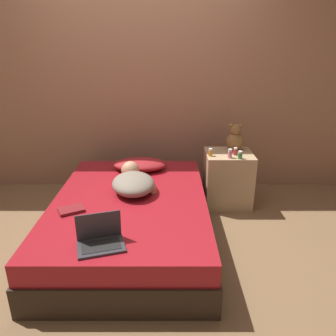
% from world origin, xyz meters
% --- Properties ---
extents(ground_plane, '(12.00, 12.00, 0.00)m').
position_xyz_m(ground_plane, '(0.00, 0.00, 0.00)').
color(ground_plane, brown).
extents(wall_back, '(8.00, 0.06, 2.60)m').
position_xyz_m(wall_back, '(0.00, 1.21, 1.30)').
color(wall_back, '#996B51').
rests_on(wall_back, ground_plane).
extents(bed, '(1.30, 1.86, 0.40)m').
position_xyz_m(bed, '(0.00, 0.00, 0.20)').
color(bed, '#2D2319').
rests_on(bed, ground_plane).
extents(nightstand, '(0.48, 0.44, 0.57)m').
position_xyz_m(nightstand, '(0.95, 0.69, 0.28)').
color(nightstand, tan).
rests_on(nightstand, ground_plane).
extents(pillow, '(0.54, 0.35, 0.11)m').
position_xyz_m(pillow, '(0.03, 0.66, 0.45)').
color(pillow, maroon).
rests_on(pillow, bed).
extents(person_lying, '(0.45, 0.65, 0.17)m').
position_xyz_m(person_lying, '(0.01, 0.16, 0.48)').
color(person_lying, gray).
rests_on(person_lying, bed).
extents(laptop, '(0.34, 0.27, 0.21)m').
position_xyz_m(laptop, '(-0.12, -0.69, 0.45)').
color(laptop, '#333338').
rests_on(laptop, bed).
extents(teddy_bear, '(0.19, 0.19, 0.28)m').
position_xyz_m(teddy_bear, '(1.02, 0.80, 0.69)').
color(teddy_bear, brown).
rests_on(teddy_bear, nightstand).
extents(bottle_pink, '(0.04, 0.04, 0.09)m').
position_xyz_m(bottle_pink, '(0.93, 0.54, 0.61)').
color(bottle_pink, pink).
rests_on(bottle_pink, nightstand).
extents(bottle_amber, '(0.04, 0.04, 0.08)m').
position_xyz_m(bottle_amber, '(0.74, 0.60, 0.61)').
color(bottle_amber, gold).
rests_on(bottle_amber, nightstand).
extents(bottle_red, '(0.04, 0.04, 0.08)m').
position_xyz_m(bottle_red, '(1.00, 0.63, 0.61)').
color(bottle_red, '#B72D2D').
rests_on(bottle_red, nightstand).
extents(bottle_green, '(0.04, 0.04, 0.08)m').
position_xyz_m(bottle_green, '(1.02, 0.51, 0.61)').
color(bottle_green, '#3D8E4C').
rests_on(bottle_green, nightstand).
extents(book, '(0.23, 0.20, 0.02)m').
position_xyz_m(book, '(-0.43, -0.24, 0.41)').
color(book, maroon).
rests_on(book, bed).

